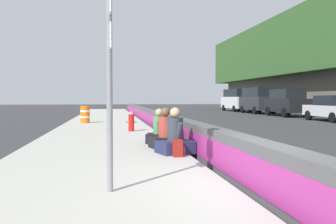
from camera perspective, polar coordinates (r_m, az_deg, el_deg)
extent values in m
plane|color=#353538|center=(5.85, 15.45, -13.08)|extent=(160.00, 160.00, 0.00)
cube|color=#B5B2A8|center=(5.32, -12.26, -13.83)|extent=(80.00, 4.40, 0.14)
cube|color=#545456|center=(5.75, 15.49, -9.00)|extent=(76.00, 0.44, 0.85)
cube|color=#B2338C|center=(5.67, 13.39, -9.58)|extent=(74.48, 0.01, 0.54)
cylinder|color=gray|center=(5.28, -9.52, 6.59)|extent=(0.09, 0.09, 3.60)
cube|color=white|center=(5.45, -9.38, 17.14)|extent=(0.44, 0.02, 0.36)
cube|color=#1956AD|center=(5.45, -9.22, 17.14)|extent=(0.30, 0.01, 0.10)
cube|color=white|center=(5.34, -9.34, 11.95)|extent=(0.44, 0.02, 0.36)
cube|color=#1956AD|center=(5.34, -9.19, 11.95)|extent=(0.30, 0.01, 0.10)
cylinder|color=red|center=(14.82, -6.00, -1.74)|extent=(0.24, 0.24, 0.72)
cone|color=gray|center=(14.80, -6.01, -0.04)|extent=(0.26, 0.26, 0.16)
cylinder|color=gray|center=(14.83, -5.34, -1.60)|extent=(0.10, 0.12, 0.10)
cylinder|color=gray|center=(14.81, -6.66, -1.61)|extent=(0.10, 0.12, 0.10)
cube|color=#23284C|center=(8.93, 1.15, -5.72)|extent=(0.92, 1.00, 0.31)
cylinder|color=#333842|center=(8.88, 1.16, -2.83)|extent=(0.40, 0.40, 0.59)
sphere|color=tan|center=(8.85, 1.16, -0.09)|extent=(0.26, 0.26, 0.26)
cylinder|color=#333842|center=(9.08, 0.52, -3.09)|extent=(0.33, 0.22, 0.52)
cylinder|color=#333842|center=(8.69, 1.82, -3.34)|extent=(0.33, 0.22, 0.52)
cube|color=black|center=(9.88, -0.40, -4.97)|extent=(0.85, 0.94, 0.30)
cylinder|color=#AD3D33|center=(9.83, -0.40, -2.43)|extent=(0.39, 0.39, 0.57)
sphere|color=brown|center=(9.81, -0.40, -0.02)|extent=(0.25, 0.25, 0.25)
cylinder|color=#AD3D33|center=(10.03, -0.85, -2.66)|extent=(0.32, 0.20, 0.51)
cylinder|color=#AD3D33|center=(9.64, 0.07, -2.87)|extent=(0.32, 0.20, 0.51)
cube|color=black|center=(10.95, -1.45, -4.30)|extent=(0.83, 0.91, 0.29)
cylinder|color=#4C8951|center=(10.91, -1.45, -2.12)|extent=(0.37, 0.37, 0.55)
sphere|color=tan|center=(10.88, -1.45, -0.06)|extent=(0.24, 0.24, 0.24)
cylinder|color=#4C8951|center=(11.11, -1.32, -2.32)|extent=(0.30, 0.20, 0.48)
cylinder|color=#4C8951|center=(10.71, -1.58, -2.50)|extent=(0.30, 0.20, 0.48)
cube|color=maroon|center=(8.45, 1.51, -5.88)|extent=(0.32, 0.22, 0.40)
cube|color=maroon|center=(8.49, 2.45, -6.26)|extent=(0.22, 0.06, 0.20)
cylinder|color=orange|center=(20.22, -13.34, -0.39)|extent=(0.52, 0.52, 0.95)
cylinder|color=white|center=(20.21, -13.35, 0.15)|extent=(0.54, 0.54, 0.10)
cylinder|color=white|center=(20.23, -13.34, -0.79)|extent=(0.54, 0.54, 0.10)
cube|color=silver|center=(25.51, 25.18, 0.17)|extent=(4.56, 1.96, 0.72)
cube|color=black|center=(25.42, 25.33, 1.71)|extent=(2.26, 1.70, 0.66)
cylinder|color=black|center=(26.32, 21.89, -0.50)|extent=(0.67, 0.24, 0.66)
cylinder|color=black|center=(27.21, 25.07, -0.47)|extent=(0.67, 0.24, 0.66)
cylinder|color=black|center=(23.85, 25.28, -0.83)|extent=(0.67, 0.24, 0.66)
cube|color=black|center=(30.88, 18.69, 1.04)|extent=(4.85, 2.04, 1.10)
cube|color=black|center=(30.79, 18.80, 2.81)|extent=(3.14, 1.80, 0.80)
cylinder|color=black|center=(31.89, 15.96, 0.12)|extent=(0.77, 0.24, 0.76)
cylinder|color=black|center=(32.69, 18.91, 0.14)|extent=(0.77, 0.24, 0.76)
cylinder|color=black|center=(29.12, 18.42, -0.10)|extent=(0.77, 0.24, 0.76)
cylinder|color=black|center=(29.98, 21.57, -0.08)|extent=(0.77, 0.24, 0.76)
cube|color=#28282D|center=(36.06, 14.34, 1.38)|extent=(5.12, 2.01, 1.30)
cube|color=black|center=(35.97, 14.42, 3.13)|extent=(4.12, 1.81, 0.90)
cylinder|color=black|center=(37.23, 12.00, 0.43)|extent=(0.72, 0.23, 0.72)
cylinder|color=black|center=(37.95, 14.66, 0.44)|extent=(0.72, 0.23, 0.72)
cylinder|color=black|center=(34.21, 13.96, 0.25)|extent=(0.72, 0.23, 0.72)
cylinder|color=black|center=(34.98, 16.80, 0.27)|extent=(0.72, 0.23, 0.72)
cube|color=silver|center=(41.24, 11.09, 1.52)|extent=(5.17, 2.15, 1.30)
cube|color=black|center=(41.15, 11.16, 3.05)|extent=(4.16, 1.91, 0.90)
cylinder|color=black|center=(42.42, 9.06, 0.68)|extent=(0.73, 0.25, 0.72)
cylinder|color=black|center=(43.12, 11.40, 0.69)|extent=(0.73, 0.25, 0.72)
cylinder|color=black|center=(39.38, 10.74, 0.54)|extent=(0.73, 0.25, 0.72)
cylinder|color=black|center=(40.14, 13.22, 0.55)|extent=(0.73, 0.25, 0.72)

